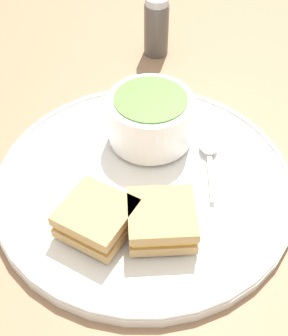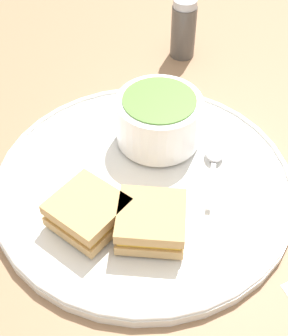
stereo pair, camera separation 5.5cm
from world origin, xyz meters
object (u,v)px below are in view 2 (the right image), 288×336
at_px(soup_bowl, 159,119).
at_px(sandwich_half_near, 88,212).
at_px(spoon, 214,157).
at_px(sandwich_half_far, 151,221).
at_px(salt_shaker, 183,29).

bearing_deg(soup_bowl, sandwich_half_near, 152.70).
bearing_deg(soup_bowl, spoon, -116.85).
bearing_deg(soup_bowl, sandwich_half_far, 178.85).
xyz_separation_m(soup_bowl, spoon, (-0.04, -0.07, -0.03)).
xyz_separation_m(sandwich_half_near, salt_shaker, (0.36, -0.10, 0.01)).
height_order(spoon, sandwich_half_far, sandwich_half_far).
distance_m(soup_bowl, sandwich_half_near, 0.16).
relative_size(sandwich_half_far, salt_shaker, 0.77).
height_order(spoon, sandwich_half_near, sandwich_half_near).
bearing_deg(soup_bowl, salt_shaker, -8.25).
relative_size(sandwich_half_near, sandwich_half_far, 1.33).
xyz_separation_m(spoon, sandwich_half_far, (-0.11, 0.07, 0.01)).
bearing_deg(spoon, sandwich_half_far, 153.96).
bearing_deg(sandwich_half_near, salt_shaker, -16.14).
xyz_separation_m(spoon, sandwich_half_near, (-0.10, 0.14, 0.01)).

